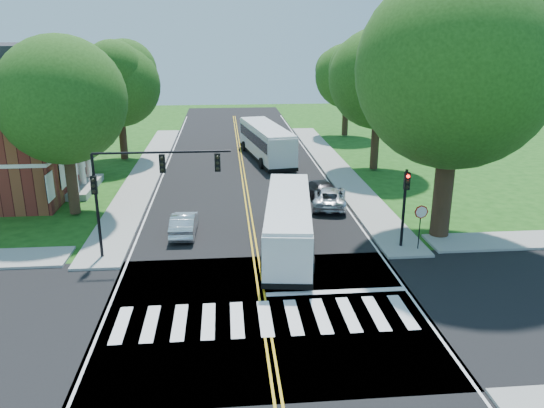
{
  "coord_description": "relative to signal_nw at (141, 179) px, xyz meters",
  "views": [
    {
      "loc": [
        -1.52,
        -20.32,
        11.54
      ],
      "look_at": [
        1.04,
        7.79,
        2.4
      ],
      "focal_mm": 35.0,
      "sensor_mm": 36.0,
      "label": 1
    }
  ],
  "objects": [
    {
      "name": "tree_west_far",
      "position": [
        -5.14,
        23.57,
        2.62
      ],
      "size": [
        7.6,
        7.6,
        10.67
      ],
      "color": "#301D13",
      "rests_on": "ground"
    },
    {
      "name": "stop_sign",
      "position": [
        14.86,
        -0.45,
        -2.35
      ],
      "size": [
        0.76,
        0.08,
        2.53
      ],
      "color": "black",
      "rests_on": "ground"
    },
    {
      "name": "hatchback",
      "position": [
        1.79,
        3.34,
        -3.7
      ],
      "size": [
        1.54,
        4.11,
        1.34
      ],
      "primitive_type": "imported",
      "rotation": [
        0.0,
        0.0,
        3.11
      ],
      "color": "silver",
      "rests_on": "road"
    },
    {
      "name": "bus_lead",
      "position": [
        7.76,
        0.77,
        -2.85
      ],
      "size": [
        3.81,
        11.31,
        2.87
      ],
      "rotation": [
        0.0,
        0.0,
        3.01
      ],
      "color": "silver",
      "rests_on": "road"
    },
    {
      "name": "crosswalk",
      "position": [
        5.86,
        -6.93,
        -4.36
      ],
      "size": [
        12.6,
        3.0,
        0.01
      ],
      "primitive_type": "cube",
      "color": "silver",
      "rests_on": "road"
    },
    {
      "name": "edge_line_e",
      "position": [
        12.66,
        15.57,
        -4.36
      ],
      "size": [
        0.12,
        70.0,
        0.01
      ],
      "primitive_type": "cube",
      "color": "silver",
      "rests_on": "road"
    },
    {
      "name": "center_line",
      "position": [
        5.86,
        15.57,
        -4.36
      ],
      "size": [
        0.36,
        70.0,
        0.01
      ],
      "primitive_type": "cube",
      "color": "gold",
      "rests_on": "road"
    },
    {
      "name": "signal_nw",
      "position": [
        0.0,
        0.0,
        0.0
      ],
      "size": [
        7.15,
        0.46,
        5.66
      ],
      "color": "black",
      "rests_on": "ground"
    },
    {
      "name": "stop_bar",
      "position": [
        9.36,
        -4.83,
        -4.36
      ],
      "size": [
        6.6,
        0.4,
        0.01
      ],
      "primitive_type": "cube",
      "color": "silver",
      "rests_on": "road"
    },
    {
      "name": "signal_ne",
      "position": [
        14.06,
        0.01,
        -1.41
      ],
      "size": [
        0.3,
        0.46,
        4.4
      ],
      "color": "black",
      "rests_on": "ground"
    },
    {
      "name": "edge_line_w",
      "position": [
        -0.94,
        15.57,
        -4.36
      ],
      "size": [
        0.12,
        70.0,
        0.01
      ],
      "primitive_type": "cube",
      "color": "silver",
      "rests_on": "road"
    },
    {
      "name": "ground",
      "position": [
        5.86,
        -6.43,
        -4.38
      ],
      "size": [
        140.0,
        140.0,
        0.0
      ],
      "primitive_type": "plane",
      "color": "#184511",
      "rests_on": "ground"
    },
    {
      "name": "sidewalk_nw",
      "position": [
        -2.44,
        18.57,
        -4.3
      ],
      "size": [
        2.6,
        40.0,
        0.15
      ],
      "primitive_type": "cube",
      "color": "gray",
      "rests_on": "ground"
    },
    {
      "name": "tree_east_far",
      "position": [
        18.36,
        33.57,
        2.48
      ],
      "size": [
        7.2,
        7.2,
        10.34
      ],
      "color": "#301D13",
      "rests_on": "ground"
    },
    {
      "name": "tree_west_near",
      "position": [
        -5.64,
        7.57,
        3.15
      ],
      "size": [
        8.0,
        8.0,
        11.4
      ],
      "color": "#301D13",
      "rests_on": "ground"
    },
    {
      "name": "suv",
      "position": [
        11.5,
        7.86,
        -3.69
      ],
      "size": [
        3.16,
        5.22,
        1.36
      ],
      "primitive_type": "imported",
      "rotation": [
        0.0,
        0.0,
        2.95
      ],
      "color": "silver",
      "rests_on": "road"
    },
    {
      "name": "dark_sedan",
      "position": [
        11.15,
        10.03,
        -3.72
      ],
      "size": [
        2.7,
        4.76,
        1.3
      ],
      "primitive_type": "imported",
      "rotation": [
        0.0,
        0.0,
        3.35
      ],
      "color": "black",
      "rests_on": "road"
    },
    {
      "name": "sidewalk_ne",
      "position": [
        14.16,
        18.57,
        -4.3
      ],
      "size": [
        2.6,
        40.0,
        0.15
      ],
      "primitive_type": "cube",
      "color": "gray",
      "rests_on": "ground"
    },
    {
      "name": "bus_follow",
      "position": [
        8.3,
        22.88,
        -2.69
      ],
      "size": [
        4.63,
        12.52,
        3.17
      ],
      "rotation": [
        0.0,
        0.0,
        3.31
      ],
      "color": "silver",
      "rests_on": "road"
    },
    {
      "name": "tree_ne_big",
      "position": [
        16.86,
        1.57,
        5.24
      ],
      "size": [
        10.8,
        10.8,
        14.91
      ],
      "color": "#301D13",
      "rests_on": "ground"
    },
    {
      "name": "tree_east_mid",
      "position": [
        17.36,
        17.57,
        3.48
      ],
      "size": [
        8.4,
        8.4,
        11.93
      ],
      "color": "#301D13",
      "rests_on": "ground"
    },
    {
      "name": "road",
      "position": [
        5.86,
        11.57,
        -4.37
      ],
      "size": [
        14.0,
        96.0,
        0.01
      ],
      "primitive_type": "cube",
      "color": "black",
      "rests_on": "ground"
    },
    {
      "name": "cross_road",
      "position": [
        5.86,
        -6.43,
        -4.37
      ],
      "size": [
        60.0,
        12.0,
        0.01
      ],
      "primitive_type": "cube",
      "color": "black",
      "rests_on": "ground"
    }
  ]
}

